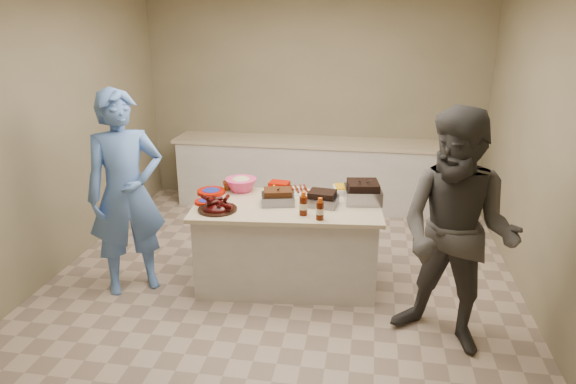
% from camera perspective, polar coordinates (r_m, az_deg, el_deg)
% --- Properties ---
extents(room, '(4.50, 5.00, 2.70)m').
position_cam_1_polar(room, '(5.06, -0.79, -10.09)').
color(room, gray).
rests_on(room, ground).
extents(back_counter, '(3.60, 0.64, 0.90)m').
position_cam_1_polar(back_counter, '(6.89, 2.40, 2.12)').
color(back_counter, silver).
rests_on(back_counter, ground).
extents(island, '(1.79, 1.06, 0.81)m').
position_cam_1_polar(island, '(5.09, -0.09, -9.94)').
color(island, silver).
rests_on(island, ground).
extents(rib_platter, '(0.38, 0.38, 0.14)m').
position_cam_1_polar(rib_platter, '(4.64, -7.84, -2.01)').
color(rib_platter, '#3B0605').
rests_on(rib_platter, island).
extents(pulled_pork_tray, '(0.34, 0.29, 0.09)m').
position_cam_1_polar(pulled_pork_tray, '(4.75, -1.14, -1.32)').
color(pulled_pork_tray, '#47230F').
rests_on(pulled_pork_tray, island).
extents(brisket_tray, '(0.31, 0.27, 0.08)m').
position_cam_1_polar(brisket_tray, '(4.72, 3.79, -1.46)').
color(brisket_tray, black).
rests_on(brisket_tray, island).
extents(roasting_pan, '(0.37, 0.37, 0.13)m').
position_cam_1_polar(roasting_pan, '(4.86, 8.25, -1.04)').
color(roasting_pan, gray).
rests_on(roasting_pan, island).
extents(coleslaw_bowl, '(0.34, 0.34, 0.21)m').
position_cam_1_polar(coleslaw_bowl, '(5.12, -5.22, 0.15)').
color(coleslaw_bowl, '#ED3A78').
rests_on(coleslaw_bowl, island).
extents(sausage_plate, '(0.35, 0.35, 0.04)m').
position_cam_1_polar(sausage_plate, '(5.07, 0.93, 0.06)').
color(sausage_plate, silver).
rests_on(sausage_plate, island).
extents(mac_cheese_dish, '(0.33, 0.27, 0.08)m').
position_cam_1_polar(mac_cheese_dish, '(5.07, 6.75, -0.08)').
color(mac_cheese_dish, '#E1A40A').
rests_on(mac_cheese_dish, island).
extents(bbq_bottle_a, '(0.08, 0.08, 0.21)m').
position_cam_1_polar(bbq_bottle_a, '(4.49, 1.71, -2.56)').
color(bbq_bottle_a, '#401203').
rests_on(bbq_bottle_a, island).
extents(bbq_bottle_b, '(0.07, 0.07, 0.20)m').
position_cam_1_polar(bbq_bottle_b, '(4.40, 3.55, -3.06)').
color(bbq_bottle_b, '#401203').
rests_on(bbq_bottle_b, island).
extents(mustard_bottle, '(0.05, 0.05, 0.13)m').
position_cam_1_polar(mustard_bottle, '(4.93, -1.55, -0.52)').
color(mustard_bottle, yellow).
rests_on(mustard_bottle, island).
extents(sauce_bowl, '(0.14, 0.05, 0.13)m').
position_cam_1_polar(sauce_bowl, '(4.87, -0.64, -0.78)').
color(sauce_bowl, silver).
rests_on(sauce_bowl, island).
extents(plate_stack_large, '(0.30, 0.30, 0.03)m').
position_cam_1_polar(plate_stack_large, '(5.07, -8.52, -0.15)').
color(plate_stack_large, '#A10E00').
rests_on(plate_stack_large, island).
extents(plate_stack_small, '(0.21, 0.21, 0.03)m').
position_cam_1_polar(plate_stack_small, '(4.82, -9.20, -1.24)').
color(plate_stack_small, '#A10E00').
rests_on(plate_stack_small, island).
extents(plastic_cup, '(0.11, 0.10, 0.10)m').
position_cam_1_polar(plastic_cup, '(5.15, -6.73, 0.23)').
color(plastic_cup, brown).
rests_on(plastic_cup, island).
extents(basket_stack, '(0.21, 0.17, 0.10)m').
position_cam_1_polar(basket_stack, '(5.08, -0.97, 0.10)').
color(basket_stack, '#A10E00').
rests_on(basket_stack, island).
extents(guest_blue, '(1.63, 1.95, 0.45)m').
position_cam_1_polar(guest_blue, '(5.22, -16.50, -9.99)').
color(guest_blue, '#5782CD').
rests_on(guest_blue, ground).
extents(guest_gray, '(1.69, 2.09, 0.71)m').
position_cam_1_polar(guest_gray, '(4.44, 16.94, -15.65)').
color(guest_gray, '#494743').
rests_on(guest_gray, ground).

